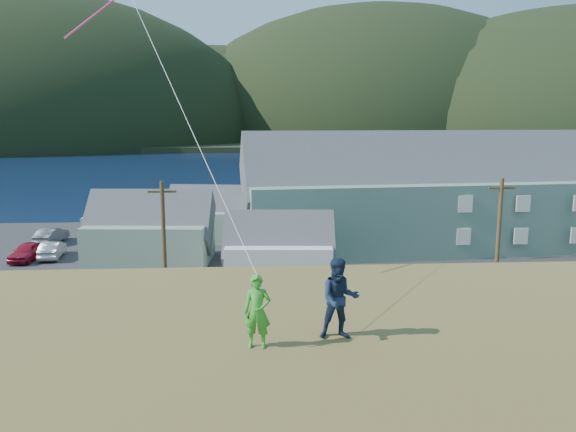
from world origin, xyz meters
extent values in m
plane|color=#0A1638|center=(0.00, 0.00, 0.00)|extent=(900.00, 900.00, 0.00)
cube|color=#4C3D19|center=(0.00, -2.00, 0.05)|extent=(110.00, 8.00, 0.10)
cube|color=#28282B|center=(0.00, 17.00, 0.06)|extent=(72.00, 36.00, 0.12)
cube|color=gray|center=(-6.00, 40.00, 0.45)|extent=(26.00, 14.00, 0.90)
cube|color=black|center=(0.00, 330.00, 1.00)|extent=(900.00, 320.00, 2.00)
ellipsoid|color=black|center=(-120.00, 260.00, 2.00)|extent=(260.00, 234.00, 143.00)
ellipsoid|color=black|center=(-20.00, 300.00, 2.00)|extent=(200.00, 180.00, 100.00)
ellipsoid|color=black|center=(70.00, 290.00, 2.00)|extent=(230.00, 207.00, 142.60)
cube|color=slate|center=(18.29, 20.46, 3.29)|extent=(37.78, 13.87, 6.34)
cube|color=#47474C|center=(18.29, 20.46, 8.15)|extent=(38.25, 13.64, 10.28)
cube|color=slate|center=(-8.04, 15.85, 1.85)|extent=(10.20, 7.21, 3.46)
cube|color=#47474C|center=(-8.04, 15.85, 4.44)|extent=(10.68, 7.00, 6.23)
cube|color=silver|center=(2.37, 9.66, 1.63)|extent=(7.87, 5.86, 3.01)
cube|color=#47474C|center=(2.37, 9.66, 3.89)|extent=(8.36, 5.81, 5.29)
cube|color=gray|center=(-3.01, 24.75, 1.62)|extent=(10.14, 7.00, 3.01)
cube|color=#47474C|center=(-3.01, 24.75, 3.97)|extent=(10.63, 7.05, 5.60)
cylinder|color=#47331E|center=(-4.64, 1.50, 4.32)|extent=(0.24, 0.24, 8.39)
cylinder|color=#47331E|center=(15.10, 1.50, 4.34)|extent=(0.24, 0.24, 8.44)
imported|color=silver|center=(-9.03, 25.45, 0.86)|extent=(2.19, 5.17, 1.49)
imported|color=#A3142C|center=(-18.72, 17.23, 0.87)|extent=(2.06, 4.53, 1.51)
imported|color=maroon|center=(-12.75, 25.26, 0.90)|extent=(2.68, 5.67, 1.56)
imported|color=black|center=(-2.60, 24.96, 0.77)|extent=(1.88, 3.96, 1.31)
imported|color=white|center=(-8.42, 17.80, 0.85)|extent=(3.10, 5.50, 1.45)
imported|color=black|center=(-6.58, 17.25, 0.83)|extent=(2.46, 5.04, 1.41)
imported|color=navy|center=(-0.81, 18.47, 0.82)|extent=(1.70, 4.13, 1.40)
imported|color=navy|center=(1.90, 23.71, 0.84)|extent=(1.94, 4.52, 1.45)
imported|color=slate|center=(-18.98, 23.88, 0.88)|extent=(2.08, 4.78, 1.53)
imported|color=#AAA9AE|center=(-16.89, 17.99, 0.85)|extent=(2.03, 4.55, 1.45)
imported|color=green|center=(0.58, -19.12, 7.99)|extent=(0.62, 0.45, 1.58)
imported|color=#172540|center=(2.38, -18.72, 8.10)|extent=(0.88, 0.69, 1.80)
cylinder|color=#FF4379|center=(-3.85, -13.29, 15.00)|extent=(0.06, 0.06, 3.31)
cylinder|color=white|center=(-1.33, -15.58, 12.34)|extent=(0.02, 0.02, 10.74)
camera|label=1|loc=(0.53, -30.39, 11.98)|focal=35.00mm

